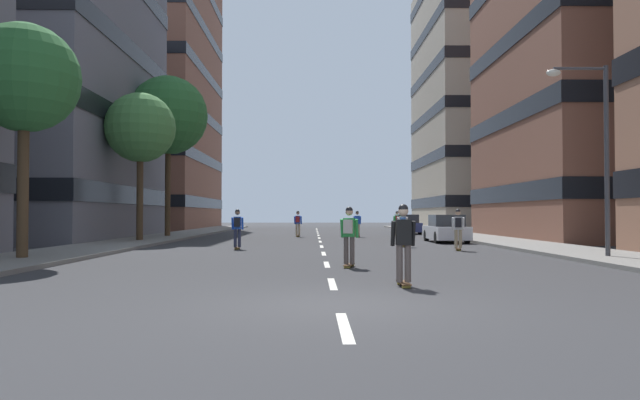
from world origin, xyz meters
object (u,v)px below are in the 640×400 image
skater_1 (357,223)px  skater_0 (402,225)px  street_tree_mid (140,128)px  street_tree_near (24,79)px  parked_car_mid (446,230)px  skater_3 (458,227)px  parked_car_near (406,225)px  skater_6 (349,233)px  street_tree_far (168,116)px  skater_4 (237,226)px  streetlamp_right (596,139)px  skater_5 (298,222)px  skater_2 (403,241)px  skater_7 (397,222)px

skater_1 → skater_0: bearing=-83.9°
street_tree_mid → skater_0: size_ratio=4.57×
street_tree_near → skater_0: size_ratio=4.34×
parked_car_mid → skater_3: (-1.17, -7.42, 0.32)m
skater_1 → parked_car_mid: bearing=-59.1°
parked_car_near → skater_6: size_ratio=2.47×
parked_car_near → street_tree_far: street_tree_far is taller
parked_car_near → skater_4: 22.75m
streetlamp_right → skater_5: streetlamp_right is taller
parked_car_near → skater_2: bearing=-99.2°
skater_6 → skater_5: bearing=95.1°
street_tree_near → parked_car_mid: bearing=37.6°
street_tree_mid → skater_5: street_tree_mid is taller
skater_6 → skater_7: 25.44m
street_tree_mid → streetlamp_right: (19.19, -12.62, -2.17)m
skater_0 → skater_3: size_ratio=1.00×
skater_5 → skater_6: 23.16m
parked_car_mid → streetlamp_right: size_ratio=0.68×
parked_car_mid → parked_car_near: bearing=90.0°
parked_car_mid → skater_1: (-4.36, 7.27, 0.29)m
skater_1 → street_tree_near: bearing=-121.8°
parked_car_near → skater_3: 21.17m
parked_car_mid → skater_7: 9.80m
skater_2 → skater_3: size_ratio=1.00×
street_tree_near → parked_car_near: bearing=57.7°
street_tree_far → skater_7: 17.46m
skater_4 → skater_1: bearing=64.9°
skater_3 → skater_7: same height
streetlamp_right → parked_car_mid: bearing=100.3°
skater_1 → skater_3: same height
street_tree_far → street_tree_near: bearing=-90.0°
skater_6 → skater_7: same height
parked_car_mid → street_tree_mid: bearing=179.8°
skater_7 → street_tree_near: bearing=-124.5°
street_tree_far → skater_7: street_tree_far is taller
parked_car_mid → skater_5: skater_5 is taller
street_tree_near → street_tree_mid: 13.07m
street_tree_mid → streetlamp_right: street_tree_mid is taller
parked_car_near → parked_car_mid: 13.71m
skater_0 → skater_5: size_ratio=1.00×
street_tree_far → skater_5: street_tree_far is taller
street_tree_near → street_tree_mid: (0.00, 13.07, 0.29)m
street_tree_far → skater_0: size_ratio=5.92×
parked_car_near → skater_1: (-4.36, -6.44, 0.29)m
skater_4 → skater_6: same height
skater_5 → parked_car_near: bearing=35.0°
street_tree_near → skater_4: 10.38m
skater_3 → skater_4: size_ratio=1.00×
skater_6 → parked_car_mid: bearing=67.4°
streetlamp_right → skater_0: streetlamp_right is taller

